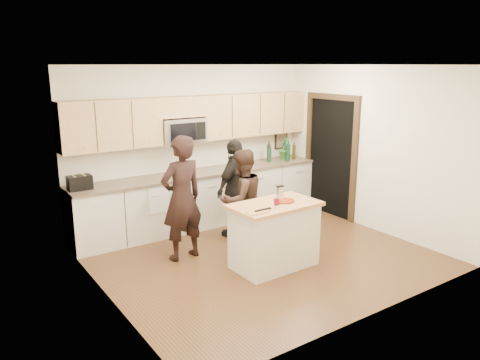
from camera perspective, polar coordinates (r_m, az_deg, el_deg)
floor at (r=6.89m, az=2.64°, el=-9.23°), size 4.50×4.50×0.00m
room_shell at (r=6.41m, az=2.81°, el=5.14°), size 4.52×4.02×2.71m
back_cabinetry at (r=8.06m, az=-4.56°, el=-2.20°), size 4.50×0.66×0.94m
upper_cabinetry at (r=7.94m, az=-5.07°, el=7.64°), size 4.50×0.33×0.75m
microwave at (r=7.76m, az=-7.12°, el=6.01°), size 0.76×0.41×0.40m
doorway at (r=8.63m, az=11.02°, el=3.34°), size 0.06×1.25×2.20m
framed_picture at (r=9.21m, az=5.02°, el=4.98°), size 0.30×0.03×0.38m
dish_towel at (r=7.40m, az=-10.27°, el=-1.22°), size 0.34×0.60×0.48m
island at (r=6.41m, az=4.20°, el=-6.68°), size 1.22×0.73×0.90m
red_plate at (r=6.37m, az=5.38°, el=-2.54°), size 0.29×0.29×0.02m
box_grater at (r=6.28m, az=4.90°, el=-1.63°), size 0.09×0.06×0.22m
drink_glass at (r=6.19m, az=4.46°, el=-2.66°), size 0.06×0.06×0.09m
cutting_board at (r=5.88m, az=2.20°, el=-3.91°), size 0.30×0.17×0.02m
tongs at (r=5.92m, az=2.80°, el=-3.61°), size 0.25×0.04×0.02m
knife at (r=5.98m, az=3.61°, el=-3.49°), size 0.21×0.02×0.01m
toaster at (r=7.14m, az=-18.97°, el=-0.31°), size 0.34×0.21×0.21m
bottle_cluster at (r=8.81m, az=4.86°, el=3.52°), size 0.64×0.29×0.38m
orchid at (r=8.94m, az=5.41°, el=3.88°), size 0.30×0.29×0.43m
woman_left at (r=6.57m, az=-7.11°, el=-2.23°), size 0.69×0.49×1.78m
woman_center at (r=6.93m, az=0.22°, el=-2.42°), size 0.78×0.64×1.51m
woman_right at (r=7.45m, az=-0.50°, el=-1.01°), size 1.00×0.69×1.57m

